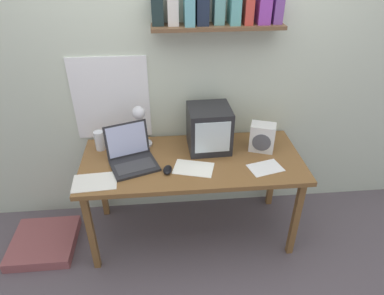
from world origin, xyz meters
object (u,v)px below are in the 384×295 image
(corner_desk, at_px, (192,166))
(open_notebook, at_px, (265,168))
(laptop, at_px, (131,154))
(floor_cushion, at_px, (44,242))
(crt_monitor, at_px, (209,128))
(juice_glass, at_px, (100,141))
(loose_paper_near_monitor, at_px, (193,168))
(space_heater, at_px, (262,137))
(computer_mouse, at_px, (168,170))
(loose_paper_near_laptop, at_px, (95,182))
(desk_lamp, at_px, (140,120))

(corner_desk, relative_size, open_notebook, 6.17)
(laptop, distance_m, floor_cushion, 1.06)
(crt_monitor, xyz_separation_m, floor_cushion, (-1.32, -0.20, -0.85))
(juice_glass, bearing_deg, loose_paper_near_monitor, -25.22)
(juice_glass, xyz_separation_m, open_notebook, (1.17, -0.36, -0.06))
(corner_desk, relative_size, crt_monitor, 4.82)
(space_heater, xyz_separation_m, computer_mouse, (-0.71, -0.22, -0.09))
(laptop, xyz_separation_m, loose_paper_near_monitor, (0.43, -0.12, -0.06))
(crt_monitor, bearing_deg, loose_paper_near_laptop, -158.11)
(desk_lamp, height_order, loose_paper_near_monitor, desk_lamp)
(crt_monitor, distance_m, desk_lamp, 0.51)
(computer_mouse, xyz_separation_m, loose_paper_near_monitor, (0.18, 0.02, -0.01))
(space_heater, relative_size, computer_mouse, 1.88)
(crt_monitor, relative_size, desk_lamp, 0.95)
(laptop, relative_size, loose_paper_near_laptop, 1.32)
(crt_monitor, relative_size, loose_paper_near_monitor, 1.07)
(floor_cushion, bearing_deg, loose_paper_near_laptop, -16.46)
(loose_paper_near_monitor, relative_size, loose_paper_near_laptop, 1.04)
(corner_desk, height_order, computer_mouse, computer_mouse)
(laptop, relative_size, open_notebook, 1.52)
(laptop, distance_m, computer_mouse, 0.29)
(corner_desk, distance_m, desk_lamp, 0.51)
(floor_cushion, bearing_deg, crt_monitor, 8.75)
(crt_monitor, xyz_separation_m, loose_paper_near_laptop, (-0.80, -0.36, -0.16))
(juice_glass, xyz_separation_m, loose_paper_near_monitor, (0.67, -0.31, -0.06))
(desk_lamp, distance_m, loose_paper_near_laptop, 0.55)
(crt_monitor, relative_size, floor_cushion, 0.68)
(corner_desk, distance_m, crt_monitor, 0.31)
(juice_glass, height_order, computer_mouse, juice_glass)
(open_notebook, bearing_deg, space_heater, 82.64)
(corner_desk, bearing_deg, crt_monitor, 46.53)
(loose_paper_near_monitor, height_order, floor_cushion, loose_paper_near_monitor)
(laptop, height_order, desk_lamp, desk_lamp)
(loose_paper_near_monitor, bearing_deg, floor_cushion, 177.11)
(juice_glass, xyz_separation_m, computer_mouse, (0.49, -0.34, -0.05))
(open_notebook, relative_size, floor_cushion, 0.53)
(juice_glass, bearing_deg, loose_paper_near_laptop, -88.26)
(corner_desk, bearing_deg, desk_lamp, 151.95)
(corner_desk, distance_m, floor_cushion, 1.33)
(loose_paper_near_monitor, bearing_deg, space_heater, 20.33)
(open_notebook, height_order, loose_paper_near_laptop, same)
(computer_mouse, bearing_deg, crt_monitor, 41.50)
(desk_lamp, distance_m, loose_paper_near_monitor, 0.53)
(juice_glass, bearing_deg, computer_mouse, -34.25)
(corner_desk, relative_size, floor_cushion, 3.29)
(loose_paper_near_laptop, bearing_deg, open_notebook, 2.58)
(loose_paper_near_monitor, bearing_deg, juice_glass, 154.78)
(open_notebook, bearing_deg, juice_glass, 163.08)
(laptop, relative_size, space_heater, 1.85)
(computer_mouse, xyz_separation_m, floor_cushion, (-1.00, 0.08, -0.70))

